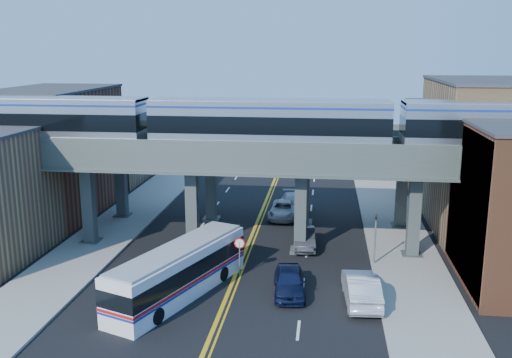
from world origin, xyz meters
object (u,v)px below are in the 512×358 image
(stop_sign, at_px, (240,250))
(car_lane_c, at_px, (284,210))
(transit_train, at_px, (269,123))
(traffic_signal, at_px, (375,233))
(car_lane_b, at_px, (304,238))
(car_lane_d, at_px, (293,204))
(car_parked_curb, at_px, (361,288))
(transit_bus, at_px, (179,272))
(car_lane_a, at_px, (289,282))

(stop_sign, height_order, car_lane_c, stop_sign)
(transit_train, bearing_deg, stop_sign, -105.57)
(traffic_signal, height_order, car_lane_b, traffic_signal)
(car_lane_b, height_order, car_lane_d, car_lane_d)
(car_lane_c, bearing_deg, traffic_signal, -53.85)
(transit_train, height_order, stop_sign, transit_train)
(stop_sign, bearing_deg, car_lane_d, 80.41)
(traffic_signal, xyz_separation_m, car_parked_curb, (-1.23, -6.05, -1.42))
(transit_bus, bearing_deg, car_lane_d, 4.38)
(transit_bus, relative_size, car_lane_b, 2.60)
(traffic_signal, xyz_separation_m, car_lane_a, (-5.49, -5.42, -1.51))
(traffic_signal, xyz_separation_m, car_lane_c, (-7.04, 10.65, -1.59))
(stop_sign, distance_m, car_lane_b, 7.29)
(car_lane_a, xyz_separation_m, car_lane_c, (-1.56, 16.07, -0.08))
(car_parked_curb, bearing_deg, traffic_signal, -105.53)
(transit_train, bearing_deg, car_lane_b, 21.46)
(car_lane_d, distance_m, car_parked_curb, 19.05)
(traffic_signal, relative_size, car_parked_curb, 0.76)
(stop_sign, distance_m, transit_bus, 4.69)
(stop_sign, bearing_deg, traffic_signal, 18.63)
(transit_train, relative_size, stop_sign, 19.67)
(transit_bus, relative_size, car_lane_d, 2.06)
(traffic_signal, distance_m, car_lane_c, 12.87)
(car_lane_c, bearing_deg, car_lane_d, 68.86)
(transit_train, distance_m, car_lane_b, 9.15)
(stop_sign, height_order, car_lane_a, stop_sign)
(traffic_signal, height_order, transit_bus, traffic_signal)
(stop_sign, relative_size, car_lane_d, 0.47)
(car_lane_a, xyz_separation_m, car_parked_curb, (4.26, -0.63, 0.09))
(stop_sign, bearing_deg, car_lane_b, 56.53)
(traffic_signal, relative_size, car_lane_d, 0.74)
(transit_bus, xyz_separation_m, car_parked_curb, (10.83, 0.40, -0.61))
(transit_train, distance_m, car_lane_d, 13.50)
(car_lane_c, bearing_deg, car_lane_a, -81.81)
(car_lane_c, xyz_separation_m, car_parked_curb, (5.81, -16.70, 0.17))
(car_lane_a, distance_m, car_lane_c, 16.14)
(stop_sign, relative_size, car_lane_a, 0.57)
(transit_train, xyz_separation_m, car_lane_d, (1.19, 10.30, -8.64))
(transit_train, bearing_deg, car_parked_curb, -52.07)
(car_lane_a, relative_size, car_lane_c, 0.91)
(transit_bus, bearing_deg, car_parked_curb, -66.46)
(transit_train, height_order, car_lane_d, transit_train)
(traffic_signal, bearing_deg, transit_train, 165.08)
(car_lane_a, distance_m, car_lane_d, 17.74)
(transit_bus, height_order, car_lane_a, transit_bus)
(transit_train, xyz_separation_m, car_lane_c, (0.46, 8.65, -8.74))
(car_lane_b, relative_size, car_lane_d, 0.79)
(stop_sign, bearing_deg, car_lane_c, 82.26)
(car_lane_c, bearing_deg, car_parked_curb, -68.15)
(transit_train, xyz_separation_m, stop_sign, (-1.39, -5.00, -7.69))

